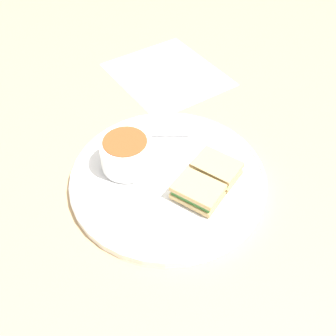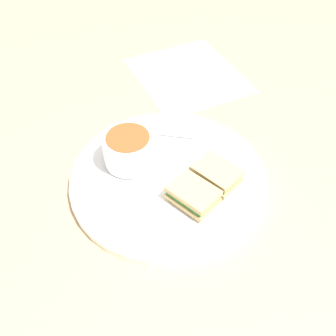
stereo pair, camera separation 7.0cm
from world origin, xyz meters
name	(u,v)px [view 1 (the left image)]	position (x,y,z in m)	size (l,w,h in m)	color
ground_plane	(168,181)	(0.00, 0.00, 0.00)	(2.40, 2.40, 0.00)	tan
plate	(168,178)	(0.00, 0.00, 0.01)	(0.36, 0.36, 0.02)	white
soup_bowl	(126,153)	(0.05, -0.06, 0.05)	(0.09, 0.09, 0.06)	white
spoon	(142,133)	(-0.01, -0.12, 0.02)	(0.11, 0.08, 0.01)	silver
sandwich_half_near	(198,192)	(-0.01, 0.07, 0.03)	(0.09, 0.10, 0.03)	tan
sandwich_half_far	(216,169)	(-0.07, 0.05, 0.03)	(0.08, 0.10, 0.03)	tan
menu_sheet	(167,74)	(-0.18, -0.29, 0.00)	(0.24, 0.27, 0.00)	white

